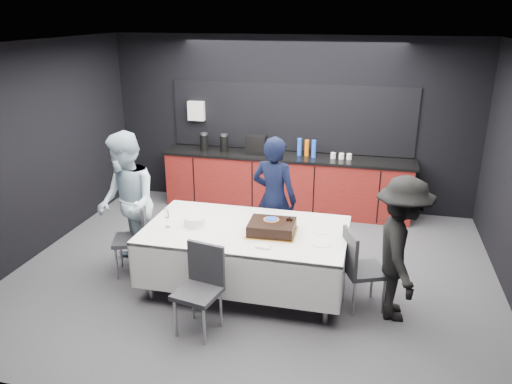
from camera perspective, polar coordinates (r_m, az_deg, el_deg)
ground at (r=6.47m, az=-0.21°, el=-9.08°), size 6.00×6.00×0.00m
room_shell at (r=5.79m, az=-0.23°, el=7.20°), size 6.04×5.04×2.82m
kitchenette at (r=8.24m, az=3.35°, el=1.59°), size 4.10×0.64×2.05m
party_table at (r=5.83m, az=-1.16°, el=-5.42°), size 2.32×1.32×0.78m
cake_assembly at (r=5.63m, az=1.84°, el=-4.06°), size 0.57×0.47×0.17m
plate_stack at (r=5.88m, az=-7.02°, el=-3.32°), size 0.24×0.24×0.10m
loose_plate_near at (r=5.44m, az=-4.93°, el=-5.77°), size 0.21×0.21×0.01m
loose_plate_right_a at (r=5.74m, az=7.39°, el=-4.43°), size 0.20×0.20×0.01m
loose_plate_right_b at (r=5.45m, az=7.41°, el=-5.84°), size 0.22×0.22×0.01m
loose_plate_far at (r=6.16m, az=1.22°, el=-2.52°), size 0.20×0.20×0.01m
fork_pile at (r=5.31m, az=0.84°, el=-6.26°), size 0.17×0.11×0.02m
champagne_flute at (r=5.83m, az=-10.16°, el=-2.55°), size 0.06×0.06×0.22m
chair_left at (r=6.40m, az=-13.44°, el=-4.63°), size 0.53×0.53×0.92m
chair_right at (r=5.62m, az=11.63°, el=-8.09°), size 0.55×0.55×0.92m
chair_near at (r=5.20m, az=-6.28°, el=-10.21°), size 0.49×0.49×0.92m
person_center at (r=6.49m, az=2.09°, el=-0.82°), size 0.68×0.52×1.68m
person_left at (r=6.36m, az=-14.56°, el=-1.32°), size 1.08×1.11×1.79m
person_right at (r=5.46m, az=16.20°, el=-6.32°), size 0.70×1.09×1.59m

